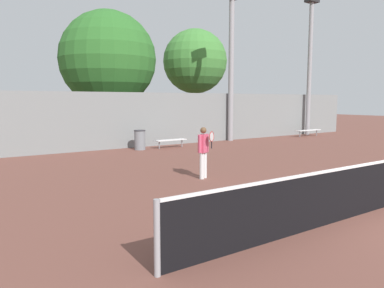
{
  "coord_description": "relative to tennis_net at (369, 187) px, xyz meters",
  "views": [
    {
      "loc": [
        -7.59,
        -4.29,
        2.41
      ],
      "look_at": [
        -0.41,
        6.06,
        0.93
      ],
      "focal_mm": 35.0,
      "sensor_mm": 36.0,
      "label": 1
    }
  ],
  "objects": [
    {
      "name": "light_pole_near_left",
      "position": [
        7.02,
        12.74,
        4.24
      ],
      "size": [
        0.9,
        0.6,
        8.5
      ],
      "color": "#939399",
      "rests_on": "ground_plane"
    },
    {
      "name": "tennis_player",
      "position": [
        -0.82,
        4.85,
        0.34
      ],
      "size": [
        0.52,
        0.5,
        1.59
      ],
      "rotation": [
        0.0,
        0.0,
        0.47
      ],
      "color": "silver",
      "rests_on": "ground_plane"
    },
    {
      "name": "ground_plane",
      "position": [
        0.0,
        0.0,
        -0.55
      ],
      "size": [
        100.0,
        100.0,
        0.0
      ],
      "primitive_type": "plane",
      "color": "brown"
    },
    {
      "name": "trash_bin",
      "position": [
        0.64,
        12.03,
        -0.07
      ],
      "size": [
        0.56,
        0.56,
        0.96
      ],
      "color": "gray",
      "rests_on": "ground_plane"
    },
    {
      "name": "tree_dark_dense",
      "position": [
        8.31,
        18.25,
        4.62
      ],
      "size": [
        4.62,
        4.62,
        7.51
      ],
      "color": "brown",
      "rests_on": "ground_plane"
    },
    {
      "name": "tennis_net",
      "position": [
        0.0,
        0.0,
        0.0
      ],
      "size": [
        10.47,
        0.09,
        1.08
      ],
      "color": "#99999E",
      "rests_on": "ground_plane"
    },
    {
      "name": "tree_green_broad",
      "position": [
        1.28,
        17.36,
        4.28
      ],
      "size": [
        5.75,
        5.75,
        7.72
      ],
      "color": "brown",
      "rests_on": "ground_plane"
    },
    {
      "name": "bench_courtside_far",
      "position": [
        13.06,
        11.78,
        -0.16
      ],
      "size": [
        2.17,
        0.4,
        0.43
      ],
      "color": "white",
      "rests_on": "ground_plane"
    },
    {
      "name": "light_pole_far_right",
      "position": [
        14.0,
        12.6,
        4.68
      ],
      "size": [
        0.9,
        0.6,
        9.25
      ],
      "color": "#939399",
      "rests_on": "ground_plane"
    },
    {
      "name": "bench_courtside_near",
      "position": [
        2.25,
        11.78,
        -0.16
      ],
      "size": [
        1.68,
        0.4,
        0.43
      ],
      "color": "white",
      "rests_on": "ground_plane"
    },
    {
      "name": "back_fence",
      "position": [
        0.0,
        13.03,
        0.85
      ],
      "size": [
        35.86,
        0.06,
        2.81
      ],
      "color": "gray",
      "rests_on": "ground_plane"
    }
  ]
}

